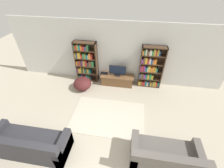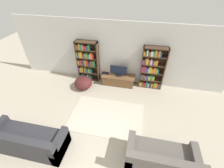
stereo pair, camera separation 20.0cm
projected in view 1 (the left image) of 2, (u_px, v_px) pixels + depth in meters
name	position (u px, v px, depth m)	size (l,w,h in m)	color
wall_back	(116.00, 54.00, 6.09)	(8.80, 0.06, 2.60)	silver
bookshelf_left	(86.00, 62.00, 6.37)	(0.93, 0.30, 1.79)	#422D1E
bookshelf_right	(150.00, 68.00, 6.04)	(0.93, 0.30, 1.79)	#422D1E
tv_stand	(117.00, 80.00, 6.49)	(1.40, 0.51, 0.44)	brown
television	(117.00, 71.00, 6.20)	(0.71, 0.16, 0.48)	black
laptop	(104.00, 73.00, 6.47)	(0.32, 0.21, 0.03)	#28282D
area_rug	(108.00, 116.00, 5.16)	(2.46, 1.62, 0.02)	beige
couch_left_sectional	(30.00, 144.00, 4.03)	(2.08, 0.81, 0.87)	#2D2D33
couch_right_sofa	(165.00, 157.00, 3.76)	(1.73, 0.86, 0.87)	#56514C
beanbag_ottoman	(82.00, 84.00, 6.22)	(0.74, 0.74, 0.50)	#4C1E1E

